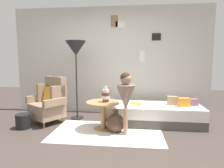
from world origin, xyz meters
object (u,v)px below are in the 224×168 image
side_table (103,109)px  floor_lamp (76,51)px  daybed (154,114)px  demijohn_near (116,123)px  vase_striped (106,95)px  person_child (126,95)px  armchair (50,102)px  magazine_basket (23,121)px  book_on_daybed (136,103)px

side_table → floor_lamp: size_ratio=0.36×
daybed → demijohn_near: size_ratio=4.46×
vase_striped → person_child: bearing=-25.0°
side_table → vase_striped: vase_striped is taller
person_child → demijohn_near: person_child is taller
armchair → demijohn_near: 1.54m
person_child → floor_lamp: bearing=143.6°
floor_lamp → person_child: bearing=-36.4°
floor_lamp → magazine_basket: (-0.86, -0.76, -1.39)m
daybed → side_table: 1.12m
book_on_daybed → magazine_basket: (-2.18, -0.61, -0.28)m
armchair → side_table: bearing=-15.0°
daybed → floor_lamp: floor_lamp is taller
vase_striped → person_child: size_ratio=0.27×
demijohn_near → floor_lamp: bearing=141.4°
demijohn_near → armchair: bearing=163.4°
armchair → magazine_basket: bearing=-129.3°
person_child → magazine_basket: 2.07m
armchair → side_table: (1.20, -0.32, -0.04)m
floor_lamp → person_child: floor_lamp is taller
book_on_daybed → magazine_basket: size_ratio=0.79×
vase_striped → demijohn_near: (0.20, -0.10, -0.49)m
armchair → daybed: armchair is taller
vase_striped → book_on_daybed: vase_striped is taller
vase_striped → magazine_basket: size_ratio=1.07×
daybed → magazine_basket: (-2.57, -0.56, -0.06)m
vase_striped → floor_lamp: (-0.76, 0.66, 0.86)m
vase_striped → person_child: person_child is taller
side_table → floor_lamp: floor_lamp is taller
floor_lamp → book_on_daybed: (1.33, -0.16, -1.11)m
daybed → magazine_basket: bearing=-167.6°
person_child → demijohn_near: 0.57m
armchair → vase_striped: size_ratio=3.24×
book_on_daybed → magazine_basket: bearing=-164.5°
demijohn_near → magazine_basket: (-1.81, -0.00, -0.04)m
daybed → person_child: person_child is taller
vase_striped → book_on_daybed: 0.80m
vase_striped → floor_lamp: floor_lamp is taller
daybed → magazine_basket: daybed is taller
daybed → book_on_daybed: 0.44m
side_table → magazine_basket: size_ratio=2.27×
demijohn_near → magazine_basket: 1.81m
armchair → book_on_daybed: size_ratio=4.41×
magazine_basket → armchair: bearing=50.7°
vase_striped → person_child: (0.38, -0.18, 0.04)m
floor_lamp → book_on_daybed: floor_lamp is taller
side_table → demijohn_near: (0.25, -0.11, -0.22)m
book_on_daybed → demijohn_near: (-0.37, -0.61, -0.24)m
vase_striped → floor_lamp: 1.32m
daybed → book_on_daybed: book_on_daybed is taller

